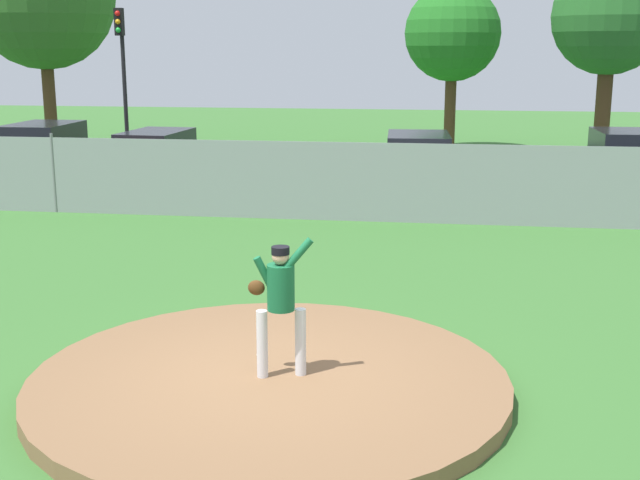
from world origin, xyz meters
The scene contains 14 objects.
ground_plane centered at (0.00, 6.00, 0.00)m, with size 80.00×80.00×0.00m, color #386B2D.
asphalt_strip centered at (0.00, 14.50, 0.00)m, with size 44.00×7.00×0.01m, color #2B2B2D.
pitchers_mound centered at (0.00, 0.00, 0.10)m, with size 5.70×5.70×0.20m, color brown.
pitcher_youth centered at (0.14, 0.00, 1.17)m, with size 0.79×0.32×1.68m.
baseball centered at (-0.24, 0.53, 0.24)m, with size 0.07×0.07×0.07m, color white.
chainlink_fence centered at (0.00, 10.00, 0.93)m, with size 37.39×0.07×1.95m.
parked_car_navy centered at (6.94, 14.54, 0.83)m, with size 1.93×4.12×1.78m.
parked_car_slate centered at (-10.04, 14.67, 0.83)m, with size 2.02×4.77×1.75m.
parked_car_white centered at (1.29, 14.36, 0.79)m, with size 2.09×4.76×1.63m.
parked_car_red centered at (-6.44, 14.56, 0.77)m, with size 2.00×4.81×1.58m.
traffic_cone_orange centered at (4.80, 17.16, 0.26)m, with size 0.40×0.40×0.55m.
traffic_light_near centered at (-8.93, 18.59, 3.57)m, with size 0.28×0.46×5.27m.
tree_tall_centre centered at (2.21, 24.12, 4.48)m, with size 3.67×3.67×6.35m.
tree_broad_left centered at (7.46, 21.29, 4.95)m, with size 3.93×3.93×6.97m.
Camera 1 is at (1.94, -9.06, 4.00)m, focal length 46.67 mm.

